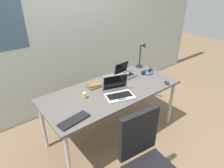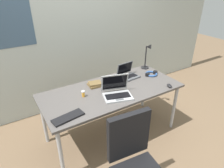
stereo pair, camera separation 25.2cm
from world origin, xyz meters
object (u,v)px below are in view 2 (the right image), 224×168
(laptop_near_lamp, at_px, (128,74))
(external_keyboard, at_px, (68,117))
(computer_mouse, at_px, (169,86))
(book_stack, at_px, (95,84))
(desk_lamp, at_px, (147,57))
(laptop_back_left, at_px, (117,92))
(cell_phone, at_px, (112,82))
(pill_bottle, at_px, (83,94))
(headphones, at_px, (151,74))

(laptop_near_lamp, distance_m, external_keyboard, 1.17)
(computer_mouse, relative_size, book_stack, 0.49)
(desk_lamp, bearing_deg, laptop_back_left, -152.46)
(computer_mouse, xyz_separation_m, cell_phone, (-0.57, 0.51, -0.01))
(laptop_near_lamp, bearing_deg, laptop_back_left, -140.04)
(cell_phone, bearing_deg, laptop_near_lamp, 41.25)
(desk_lamp, bearing_deg, computer_mouse, -101.35)
(external_keyboard, xyz_separation_m, pill_bottle, (0.31, 0.30, 0.03))
(pill_bottle, bearing_deg, book_stack, 34.03)
(laptop_back_left, relative_size, headphones, 1.89)
(external_keyboard, height_order, headphones, headphones)
(desk_lamp, distance_m, laptop_back_left, 0.94)
(laptop_back_left, distance_m, pill_bottle, 0.40)
(laptop_back_left, relative_size, cell_phone, 2.97)
(computer_mouse, xyz_separation_m, pill_bottle, (-1.06, 0.37, 0.02))
(headphones, bearing_deg, pill_bottle, -178.24)
(laptop_near_lamp, distance_m, computer_mouse, 0.60)
(external_keyboard, height_order, cell_phone, external_keyboard)
(computer_mouse, bearing_deg, book_stack, 170.27)
(external_keyboard, xyz_separation_m, book_stack, (0.55, 0.47, 0.01))
(headphones, bearing_deg, laptop_back_left, -163.41)
(laptop_back_left, bearing_deg, computer_mouse, -14.18)
(external_keyboard, bearing_deg, cell_phone, 20.63)
(computer_mouse, distance_m, book_stack, 0.97)
(computer_mouse, height_order, pill_bottle, pill_bottle)
(laptop_near_lamp, height_order, pill_bottle, laptop_near_lamp)
(desk_lamp, relative_size, laptop_near_lamp, 1.42)
(laptop_near_lamp, relative_size, laptop_back_left, 0.70)
(pill_bottle, distance_m, book_stack, 0.30)
(desk_lamp, bearing_deg, cell_phone, -172.13)
(computer_mouse, distance_m, cell_phone, 0.77)
(laptop_back_left, height_order, pill_bottle, laptop_back_left)
(pill_bottle, bearing_deg, external_keyboard, -135.72)
(laptop_back_left, xyz_separation_m, computer_mouse, (0.70, -0.18, -0.03))
(headphones, distance_m, pill_bottle, 1.11)
(headphones, bearing_deg, computer_mouse, -96.40)
(headphones, relative_size, pill_bottle, 2.71)
(book_stack, bearing_deg, laptop_back_left, -73.05)
(laptop_back_left, height_order, computer_mouse, laptop_back_left)
(desk_lamp, bearing_deg, laptop_near_lamp, -168.47)
(headphones, bearing_deg, cell_phone, 169.68)
(pill_bottle, bearing_deg, cell_phone, 16.57)
(laptop_near_lamp, xyz_separation_m, cell_phone, (-0.28, -0.01, -0.04))
(external_keyboard, height_order, computer_mouse, computer_mouse)
(pill_bottle, height_order, book_stack, pill_bottle)
(book_stack, bearing_deg, pill_bottle, -145.97)
(computer_mouse, distance_m, pill_bottle, 1.12)
(desk_lamp, relative_size, book_stack, 2.04)
(laptop_back_left, height_order, headphones, laptop_back_left)
(laptop_near_lamp, bearing_deg, external_keyboard, -157.05)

